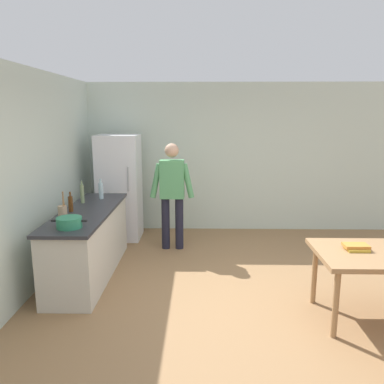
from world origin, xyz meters
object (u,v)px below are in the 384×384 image
(person, at_px, (172,189))
(bottle_beer_brown, at_px, (71,204))
(refrigerator, at_px, (120,187))
(cooking_pot, at_px, (69,222))
(book_stack, at_px, (356,247))
(utensil_jar, at_px, (63,211))
(bottle_water_clear, at_px, (101,190))
(bottle_vinegar_tall, at_px, (82,194))

(person, xyz_separation_m, bottle_beer_brown, (-1.24, -1.12, 0.03))
(refrigerator, relative_size, cooking_pot, 4.50)
(refrigerator, bearing_deg, book_stack, -41.05)
(utensil_jar, distance_m, bottle_water_clear, 1.06)
(bottle_water_clear, height_order, book_stack, bottle_water_clear)
(refrigerator, relative_size, bottle_vinegar_tall, 5.62)
(utensil_jar, height_order, bottle_beer_brown, utensil_jar)
(bottle_vinegar_tall, relative_size, book_stack, 1.27)
(person, bearing_deg, refrigerator, 149.77)
(utensil_jar, relative_size, bottle_vinegar_tall, 1.00)
(cooking_pot, height_order, book_stack, cooking_pot)
(bottle_vinegar_tall, bearing_deg, refrigerator, 76.60)
(refrigerator, height_order, bottle_beer_brown, refrigerator)
(bottle_vinegar_tall, distance_m, bottle_beer_brown, 0.48)
(person, bearing_deg, utensil_jar, -132.11)
(cooking_pot, relative_size, utensil_jar, 1.25)
(refrigerator, relative_size, utensil_jar, 5.62)
(bottle_beer_brown, xyz_separation_m, book_stack, (3.32, -0.96, -0.23))
(refrigerator, bearing_deg, person, -30.23)
(cooking_pot, height_order, bottle_vinegar_tall, bottle_vinegar_tall)
(person, bearing_deg, bottle_vinegar_tall, -152.76)
(refrigerator, distance_m, book_stack, 4.01)
(person, bearing_deg, book_stack, -45.07)
(bottle_beer_brown, relative_size, bottle_water_clear, 0.87)
(bottle_vinegar_tall, bearing_deg, book_stack, -23.61)
(person, relative_size, cooking_pot, 4.25)
(person, height_order, bottle_water_clear, person)
(person, distance_m, bottle_beer_brown, 1.67)
(bottle_vinegar_tall, xyz_separation_m, bottle_water_clear, (0.19, 0.29, -0.01))
(bottle_water_clear, bearing_deg, utensil_jar, -101.68)
(refrigerator, distance_m, bottle_beer_brown, 1.70)
(cooking_pot, distance_m, bottle_beer_brown, 0.76)
(bottle_water_clear, bearing_deg, bottle_vinegar_tall, -124.15)
(book_stack, bearing_deg, person, 134.93)
(person, distance_m, bottle_vinegar_tall, 1.39)
(bottle_beer_brown, distance_m, book_stack, 3.46)
(cooking_pot, height_order, bottle_water_clear, bottle_water_clear)
(book_stack, bearing_deg, utensil_jar, 168.21)
(cooking_pot, xyz_separation_m, bottle_beer_brown, (-0.22, 0.72, 0.05))
(book_stack, bearing_deg, bottle_water_clear, 150.91)
(bottle_vinegar_tall, height_order, book_stack, bottle_vinegar_tall)
(bottle_beer_brown, bearing_deg, cooking_pot, -73.00)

